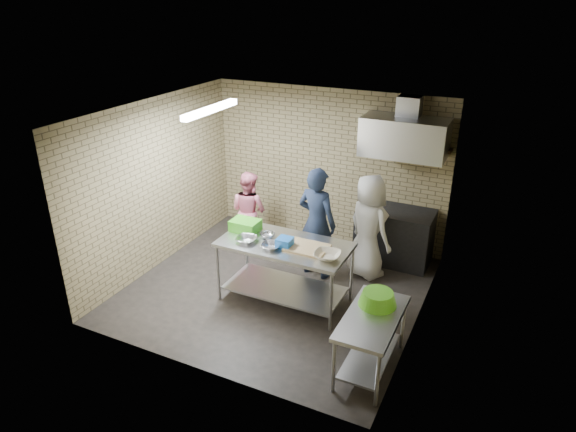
% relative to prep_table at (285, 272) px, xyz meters
% --- Properties ---
extents(floor, '(4.20, 4.20, 0.00)m').
position_rel_prep_table_xyz_m(floor, '(-0.24, 0.19, -0.46)').
color(floor, black).
rests_on(floor, ground).
extents(ceiling, '(4.20, 4.20, 0.00)m').
position_rel_prep_table_xyz_m(ceiling, '(-0.24, 0.19, 2.24)').
color(ceiling, black).
rests_on(ceiling, ground).
extents(back_wall, '(4.20, 0.06, 2.70)m').
position_rel_prep_table_xyz_m(back_wall, '(-0.24, 2.19, 0.89)').
color(back_wall, '#97885E').
rests_on(back_wall, ground).
extents(front_wall, '(4.20, 0.06, 2.70)m').
position_rel_prep_table_xyz_m(front_wall, '(-0.24, -1.81, 0.89)').
color(front_wall, '#97885E').
rests_on(front_wall, ground).
extents(left_wall, '(0.06, 4.00, 2.70)m').
position_rel_prep_table_xyz_m(left_wall, '(-2.34, 0.19, 0.89)').
color(left_wall, '#97885E').
rests_on(left_wall, ground).
extents(right_wall, '(0.06, 4.00, 2.70)m').
position_rel_prep_table_xyz_m(right_wall, '(1.86, 0.19, 0.89)').
color(right_wall, '#97885E').
rests_on(right_wall, ground).
extents(prep_table, '(1.84, 0.92, 0.92)m').
position_rel_prep_table_xyz_m(prep_table, '(0.00, 0.00, 0.00)').
color(prep_table, silver).
rests_on(prep_table, floor).
extents(side_counter, '(0.60, 1.20, 0.75)m').
position_rel_prep_table_xyz_m(side_counter, '(1.56, -0.91, -0.08)').
color(side_counter, silver).
rests_on(side_counter, floor).
extents(stove, '(1.20, 0.70, 0.90)m').
position_rel_prep_table_xyz_m(stove, '(1.11, 1.84, -0.01)').
color(stove, black).
rests_on(stove, floor).
extents(range_hood, '(1.30, 0.60, 0.60)m').
position_rel_prep_table_xyz_m(range_hood, '(1.11, 1.89, 1.64)').
color(range_hood, silver).
rests_on(range_hood, back_wall).
extents(hood_duct, '(0.35, 0.30, 0.30)m').
position_rel_prep_table_xyz_m(hood_duct, '(1.11, 2.04, 2.09)').
color(hood_duct, '#A5A8AD').
rests_on(hood_duct, back_wall).
extents(wall_shelf, '(0.80, 0.20, 0.04)m').
position_rel_prep_table_xyz_m(wall_shelf, '(1.41, 2.08, 1.46)').
color(wall_shelf, '#3F2B19').
rests_on(wall_shelf, back_wall).
extents(fluorescent_fixture, '(0.10, 1.25, 0.08)m').
position_rel_prep_table_xyz_m(fluorescent_fixture, '(-1.24, 0.19, 2.18)').
color(fluorescent_fixture, white).
rests_on(fluorescent_fixture, ceiling).
extents(green_crate, '(0.41, 0.31, 0.16)m').
position_rel_prep_table_xyz_m(green_crate, '(-0.70, 0.12, 0.54)').
color(green_crate, green).
rests_on(green_crate, prep_table).
extents(blue_tub, '(0.20, 0.20, 0.13)m').
position_rel_prep_table_xyz_m(blue_tub, '(0.05, -0.10, 0.53)').
color(blue_tub, blue).
rests_on(blue_tub, prep_table).
extents(cutting_board, '(0.56, 0.43, 0.03)m').
position_rel_prep_table_xyz_m(cutting_board, '(0.35, -0.02, 0.47)').
color(cutting_board, tan).
rests_on(cutting_board, prep_table).
extents(mixing_bowl_a, '(0.31, 0.31, 0.07)m').
position_rel_prep_table_xyz_m(mixing_bowl_a, '(-0.50, -0.20, 0.49)').
color(mixing_bowl_a, silver).
rests_on(mixing_bowl_a, prep_table).
extents(mixing_bowl_b, '(0.24, 0.24, 0.07)m').
position_rel_prep_table_xyz_m(mixing_bowl_b, '(-0.30, 0.05, 0.49)').
color(mixing_bowl_b, '#ADB0B3').
rests_on(mixing_bowl_b, prep_table).
extents(mixing_bowl_c, '(0.29, 0.29, 0.06)m').
position_rel_prep_table_xyz_m(mixing_bowl_c, '(-0.10, -0.22, 0.49)').
color(mixing_bowl_c, silver).
rests_on(mixing_bowl_c, prep_table).
extents(ceramic_bowl, '(0.38, 0.38, 0.09)m').
position_rel_prep_table_xyz_m(ceramic_bowl, '(0.70, -0.15, 0.50)').
color(ceramic_bowl, beige).
rests_on(ceramic_bowl, prep_table).
extents(green_basin, '(0.46, 0.46, 0.17)m').
position_rel_prep_table_xyz_m(green_basin, '(1.54, -0.66, 0.38)').
color(green_basin, '#59C626').
rests_on(green_basin, side_counter).
extents(bottle_red, '(0.07, 0.07, 0.18)m').
position_rel_prep_table_xyz_m(bottle_red, '(1.16, 2.08, 1.57)').
color(bottle_red, '#B22619').
rests_on(bottle_red, wall_shelf).
extents(bottle_green, '(0.06, 0.06, 0.15)m').
position_rel_prep_table_xyz_m(bottle_green, '(1.56, 2.08, 1.56)').
color(bottle_green, green).
rests_on(bottle_green, wall_shelf).
extents(man_navy, '(0.71, 0.53, 1.78)m').
position_rel_prep_table_xyz_m(man_navy, '(0.13, 0.87, 0.43)').
color(man_navy, '#141B34').
rests_on(man_navy, floor).
extents(woman_pink, '(0.77, 0.66, 1.39)m').
position_rel_prep_table_xyz_m(woman_pink, '(-1.28, 1.23, 0.24)').
color(woman_pink, pink).
rests_on(woman_pink, floor).
extents(woman_white, '(0.97, 0.88, 1.66)m').
position_rel_prep_table_xyz_m(woman_white, '(0.85, 1.20, 0.37)').
color(woman_white, silver).
rests_on(woman_white, floor).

